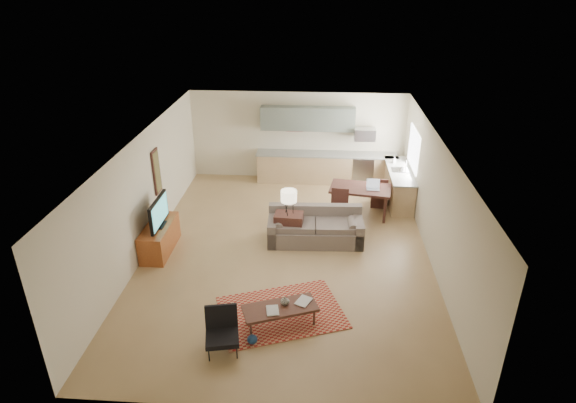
# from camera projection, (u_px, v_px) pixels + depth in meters

# --- Properties ---
(room) EXTENTS (9.00, 9.00, 9.00)m
(room) POSITION_uv_depth(u_px,v_px,m) (287.00, 199.00, 10.64)
(room) COLOR #A07E51
(room) RESTS_ON ground
(kitchen_counter_back) EXTENTS (4.26, 0.64, 0.92)m
(kitchen_counter_back) POSITION_uv_depth(u_px,v_px,m) (326.00, 168.00, 14.72)
(kitchen_counter_back) COLOR tan
(kitchen_counter_back) RESTS_ON ground
(kitchen_counter_right) EXTENTS (0.64, 2.26, 0.92)m
(kitchen_counter_right) POSITION_uv_depth(u_px,v_px,m) (398.00, 185.00, 13.53)
(kitchen_counter_right) COLOR tan
(kitchen_counter_right) RESTS_ON ground
(kitchen_range) EXTENTS (0.62, 0.62, 0.90)m
(kitchen_range) POSITION_uv_depth(u_px,v_px,m) (362.00, 169.00, 14.66)
(kitchen_range) COLOR #A5A8AD
(kitchen_range) RESTS_ON ground
(kitchen_microwave) EXTENTS (0.62, 0.40, 0.35)m
(kitchen_microwave) POSITION_uv_depth(u_px,v_px,m) (365.00, 134.00, 14.20)
(kitchen_microwave) COLOR #A5A8AD
(kitchen_microwave) RESTS_ON room
(upper_cabinets) EXTENTS (2.80, 0.34, 0.70)m
(upper_cabinets) POSITION_uv_depth(u_px,v_px,m) (308.00, 119.00, 14.25)
(upper_cabinets) COLOR slate
(upper_cabinets) RESTS_ON room
(window_right) EXTENTS (0.02, 1.40, 1.05)m
(window_right) POSITION_uv_depth(u_px,v_px,m) (414.00, 149.00, 13.04)
(window_right) COLOR white
(window_right) RESTS_ON room
(wall_art_left) EXTENTS (0.06, 0.42, 1.10)m
(wall_art_left) POSITION_uv_depth(u_px,v_px,m) (157.00, 172.00, 11.56)
(wall_art_left) COLOR olive
(wall_art_left) RESTS_ON room
(triptych) EXTENTS (1.70, 0.04, 0.50)m
(triptych) POSITION_uv_depth(u_px,v_px,m) (294.00, 124.00, 14.48)
(triptych) COLOR #FBEBC9
(triptych) RESTS_ON room
(rug) EXTENTS (2.69, 2.27, 0.02)m
(rug) POSITION_uv_depth(u_px,v_px,m) (281.00, 312.00, 9.21)
(rug) COLOR maroon
(rug) RESTS_ON floor
(sofa) EXTENTS (2.39, 1.12, 0.82)m
(sofa) POSITION_uv_depth(u_px,v_px,m) (315.00, 226.00, 11.46)
(sofa) COLOR #6B5E57
(sofa) RESTS_ON floor
(coffee_table) EXTENTS (1.46, 0.99, 0.41)m
(coffee_table) POSITION_uv_depth(u_px,v_px,m) (280.00, 316.00, 8.82)
(coffee_table) COLOR #45241A
(coffee_table) RESTS_ON floor
(book_a) EXTENTS (0.32, 0.37, 0.03)m
(book_a) POSITION_uv_depth(u_px,v_px,m) (266.00, 311.00, 8.61)
(book_a) COLOR maroon
(book_a) RESTS_ON coffee_table
(book_b) EXTENTS (0.49, 0.51, 0.02)m
(book_b) POSITION_uv_depth(u_px,v_px,m) (298.00, 299.00, 8.92)
(book_b) COLOR navy
(book_b) RESTS_ON coffee_table
(vase) EXTENTS (0.24, 0.24, 0.17)m
(vase) POSITION_uv_depth(u_px,v_px,m) (285.00, 301.00, 8.77)
(vase) COLOR black
(vase) RESTS_ON coffee_table
(armchair) EXTENTS (0.77, 0.77, 0.74)m
(armchair) POSITION_uv_depth(u_px,v_px,m) (222.00, 333.00, 8.15)
(armchair) COLOR black
(armchair) RESTS_ON floor
(tv_credenza) EXTENTS (0.56, 1.44, 0.67)m
(tv_credenza) POSITION_uv_depth(u_px,v_px,m) (160.00, 238.00, 11.13)
(tv_credenza) COLOR brown
(tv_credenza) RESTS_ON floor
(tv) EXTENTS (0.11, 1.11, 0.67)m
(tv) POSITION_uv_depth(u_px,v_px,m) (159.00, 212.00, 10.83)
(tv) COLOR black
(tv) RESTS_ON tv_credenza
(console_table) EXTENTS (0.69, 0.48, 0.77)m
(console_table) POSITION_uv_depth(u_px,v_px,m) (289.00, 228.00, 11.43)
(console_table) COLOR #391D18
(console_table) RESTS_ON floor
(table_lamp) EXTENTS (0.38, 0.38, 0.62)m
(table_lamp) POSITION_uv_depth(u_px,v_px,m) (289.00, 202.00, 11.12)
(table_lamp) COLOR beige
(table_lamp) RESTS_ON console_table
(dining_table) EXTENTS (1.69, 1.14, 0.79)m
(dining_table) POSITION_uv_depth(u_px,v_px,m) (360.00, 201.00, 12.75)
(dining_table) COLOR #391D18
(dining_table) RESTS_ON floor
(dining_chair_near) EXTENTS (0.51, 0.52, 0.93)m
(dining_chair_near) POSITION_uv_depth(u_px,v_px,m) (339.00, 208.00, 12.22)
(dining_chair_near) COLOR #391D18
(dining_chair_near) RESTS_ON floor
(dining_chair_far) EXTENTS (0.45, 0.47, 0.87)m
(dining_chair_far) POSITION_uv_depth(u_px,v_px,m) (379.00, 191.00, 13.23)
(dining_chair_far) COLOR #391D18
(dining_chair_far) RESTS_ON floor
(laptop) EXTENTS (0.34, 0.26, 0.25)m
(laptop) POSITION_uv_depth(u_px,v_px,m) (373.00, 185.00, 12.41)
(laptop) COLOR #A5A8AD
(laptop) RESTS_ON dining_table
(soap_bottle) EXTENTS (0.12, 0.13, 0.19)m
(soap_bottle) POSITION_uv_depth(u_px,v_px,m) (394.00, 160.00, 13.77)
(soap_bottle) COLOR #FBEBC9
(soap_bottle) RESTS_ON kitchen_counter_right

